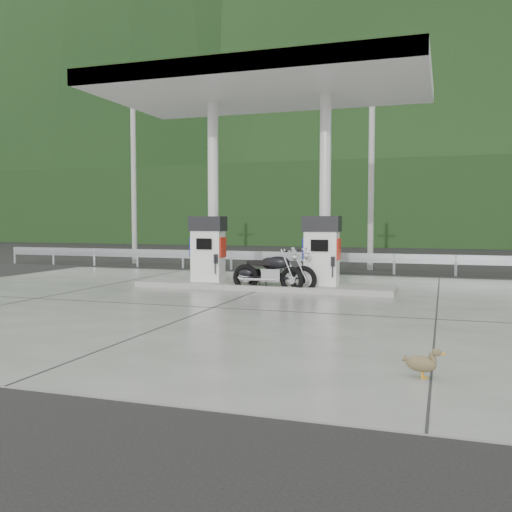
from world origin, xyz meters
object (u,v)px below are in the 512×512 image
(gas_pump_right, at_px, (322,251))
(duck, at_px, (421,364))
(motorcycle_right, at_px, (267,273))
(gas_pump_left, at_px, (208,249))
(motorcycle_left, at_px, (274,273))

(gas_pump_right, height_order, duck, gas_pump_right)
(gas_pump_right, relative_size, motorcycle_right, 0.90)
(gas_pump_right, distance_m, duck, 8.22)
(gas_pump_right, bearing_deg, duck, -70.05)
(gas_pump_left, xyz_separation_m, duck, (5.99, -7.68, -0.89))
(gas_pump_left, bearing_deg, motorcycle_right, -11.34)
(motorcycle_right, xyz_separation_m, duck, (4.14, -7.31, -0.32))
(gas_pump_left, relative_size, motorcycle_right, 0.90)
(gas_pump_left, bearing_deg, motorcycle_left, -14.10)
(motorcycle_left, xyz_separation_m, duck, (3.92, -7.16, -0.34))
(motorcycle_left, distance_m, motorcycle_right, 0.27)
(motorcycle_left, relative_size, duck, 4.75)
(gas_pump_right, bearing_deg, motorcycle_right, -164.76)
(gas_pump_right, xyz_separation_m, motorcycle_left, (-1.14, -0.52, -0.55))
(gas_pump_left, xyz_separation_m, gas_pump_right, (3.20, 0.00, 0.00))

